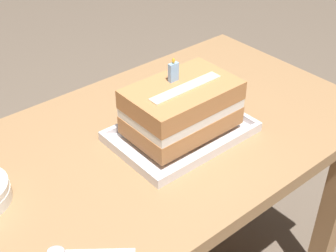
% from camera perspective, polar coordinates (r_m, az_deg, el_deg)
% --- Properties ---
extents(dining_table, '(1.10, 0.63, 0.70)m').
position_cam_1_polar(dining_table, '(1.20, -1.53, -5.72)').
color(dining_table, '#9E754C').
rests_on(dining_table, ground_plane).
extents(foil_tray, '(0.33, 0.22, 0.02)m').
position_cam_1_polar(foil_tray, '(1.13, 1.62, -0.87)').
color(foil_tray, silver).
rests_on(foil_tray, dining_table).
extents(birthday_cake, '(0.25, 0.16, 0.17)m').
position_cam_1_polar(birthday_cake, '(1.09, 1.68, 2.30)').
color(birthday_cake, '#B97A47').
rests_on(birthday_cake, foil_tray).
extents(serving_spoon_near_tray, '(0.13, 0.11, 0.01)m').
position_cam_1_polar(serving_spoon_near_tray, '(0.89, -11.96, -14.66)').
color(serving_spoon_near_tray, silver).
rests_on(serving_spoon_near_tray, dining_table).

